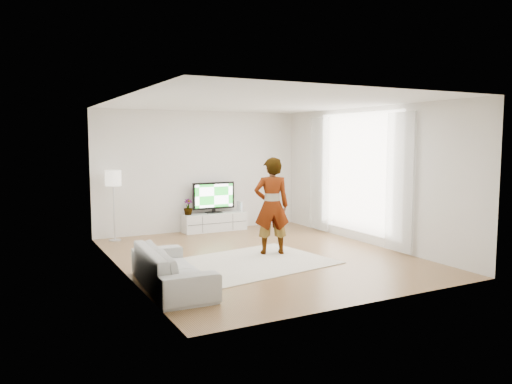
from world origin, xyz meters
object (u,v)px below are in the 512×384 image
media_console (214,222)px  floor_lamp (113,181)px  sofa (172,268)px  rug (248,263)px  player (272,206)px  television (214,196)px

media_console → floor_lamp: size_ratio=1.01×
sofa → floor_lamp: (-0.02, 3.83, 0.97)m
media_console → floor_lamp: 2.55m
rug → player: (0.71, 0.43, 0.91)m
sofa → floor_lamp: size_ratio=1.35×
television → sofa: (-2.30, -3.92, -0.52)m
television → sofa: 4.58m
media_console → floor_lamp: floor_lamp is taller
floor_lamp → television: bearing=2.3°
television → sofa: bearing=-120.4°
sofa → television: bearing=-27.4°
television → player: 2.74m
media_console → sofa: bearing=-120.6°
media_console → rug: size_ratio=0.55×
media_console → player: 2.80m
media_console → television: (0.00, 0.03, 0.60)m
sofa → rug: bearing=-61.9°
floor_lamp → rug: bearing=-62.2°
player → floor_lamp: size_ratio=1.21×
media_console → rug: bearing=-102.5°
media_console → sofa: sofa is taller
rug → sofa: size_ratio=1.37×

